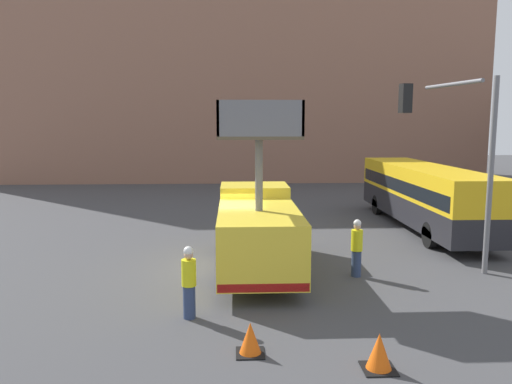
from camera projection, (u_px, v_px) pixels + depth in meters
ground_plane at (224, 268)px, 17.55m from camera, size 120.00×120.00×0.00m
building_backdrop_far at (229, 58)px, 45.23m from camera, size 44.00×10.00×21.84m
utility_truck at (257, 227)px, 17.02m from camera, size 2.57×7.11×5.71m
city_bus at (423, 192)px, 23.88m from camera, size 2.56×12.14×3.00m
traffic_light_pole at (463, 144)px, 16.09m from camera, size 3.37×3.11×6.56m
road_worker_near_truck at (189, 282)px, 12.89m from camera, size 0.38×0.38×1.92m
road_worker_directing at (357, 248)px, 16.43m from camera, size 0.38×0.38×1.92m
traffic_cone_near_truck at (379, 352)px, 10.26m from camera, size 0.68×0.68×0.78m
traffic_cone_mid_road at (250, 339)px, 10.96m from camera, size 0.63×0.63×0.72m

